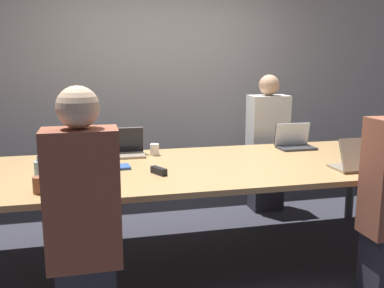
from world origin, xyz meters
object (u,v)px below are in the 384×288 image
object	(u,v)px
bottle_near_left	(40,174)
laptop_near_right	(357,161)
laptop_near_left	(82,180)
stapler	(159,171)
laptop_far_midleft	(125,148)
laptop_far_right	(294,141)
person_near_left	(84,221)
person_far_right	(267,145)
cup_far_midleft	(155,150)
cup_near_left	(39,185)

from	to	relation	value
bottle_near_left	laptop_near_right	bearing A→B (deg)	-2.38
laptop_near_left	stapler	distance (m)	0.60
laptop_far_midleft	laptop_far_right	bearing A→B (deg)	-1.41
laptop_near_left	person_near_left	bearing A→B (deg)	91.55
person_far_right	cup_far_midleft	size ratio (longest dim) A/B	14.51
cup_far_midleft	laptop_near_left	distance (m)	1.09
person_far_right	stapler	bearing A→B (deg)	-139.19
person_near_left	bottle_near_left	distance (m)	0.60
cup_far_midleft	bottle_near_left	xyz separation A→B (m)	(-0.85, -0.77, 0.04)
person_near_left	bottle_near_left	world-z (taller)	person_near_left
laptop_near_right	person_far_right	bearing A→B (deg)	-85.21
laptop_near_right	cup_far_midleft	distance (m)	1.63
laptop_far_right	stapler	bearing A→B (deg)	-155.10
person_far_right	stapler	size ratio (longest dim) A/B	9.26
laptop_near_right	laptop_far_right	size ratio (longest dim) A/B	0.92
laptop_far_right	cup_far_midleft	distance (m)	1.31
cup_near_left	cup_far_midleft	bearing A→B (deg)	46.71
cup_far_midleft	laptop_near_left	xyz separation A→B (m)	(-0.59, -0.91, 0.02)
cup_far_midleft	laptop_far_right	bearing A→B (deg)	0.19
laptop_near_left	stapler	bearing A→B (deg)	-152.31
laptop_far_midleft	person_near_left	xyz separation A→B (m)	(-0.34, -1.32, -0.13)
laptop_far_right	laptop_far_midleft	distance (m)	1.55
person_near_left	stapler	xyz separation A→B (m)	(0.52, 0.65, 0.09)
laptop_near_left	bottle_near_left	world-z (taller)	laptop_near_left
cup_near_left	stapler	world-z (taller)	cup_near_left
laptop_near_right	person_near_left	xyz separation A→B (m)	(-1.96, -0.42, -0.13)
person_near_left	stapler	distance (m)	0.83
cup_near_left	person_far_right	bearing A→B (deg)	33.80
stapler	person_far_right	bearing A→B (deg)	14.32
laptop_far_midleft	person_near_left	bearing A→B (deg)	-104.39
laptop_far_right	laptop_far_midleft	bearing A→B (deg)	178.59
cup_far_midleft	cup_near_left	size ratio (longest dim) A/B	0.95
stapler	laptop_near_right	bearing A→B (deg)	-35.47
cup_near_left	bottle_near_left	distance (m)	0.14
laptop_near_right	cup_near_left	distance (m)	2.23
person_far_right	bottle_near_left	size ratio (longest dim) A/B	6.91
laptop_far_right	person_near_left	distance (m)	2.29
cup_near_left	stapler	xyz separation A→B (m)	(0.78, 0.27, -0.03)
cup_far_midleft	bottle_near_left	size ratio (longest dim) A/B	0.48
person_far_right	laptop_near_left	xyz separation A→B (m)	(-1.86, -1.42, 0.14)
laptop_far_midleft	cup_far_midleft	bearing A→B (deg)	-9.83
bottle_near_left	person_far_right	bearing A→B (deg)	31.20
cup_far_midleft	laptop_near_right	bearing A→B (deg)	-32.00
stapler	laptop_near_left	bearing A→B (deg)	-178.80
stapler	laptop_far_right	bearing A→B (deg)	-1.59
laptop_near_left	cup_near_left	size ratio (longest dim) A/B	3.09
laptop_near_right	person_near_left	distance (m)	2.01
laptop_near_right	person_near_left	bearing A→B (deg)	12.06
person_far_right	bottle_near_left	xyz separation A→B (m)	(-2.12, -1.28, 0.16)
person_near_left	person_far_right	bearing A→B (deg)	-135.84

